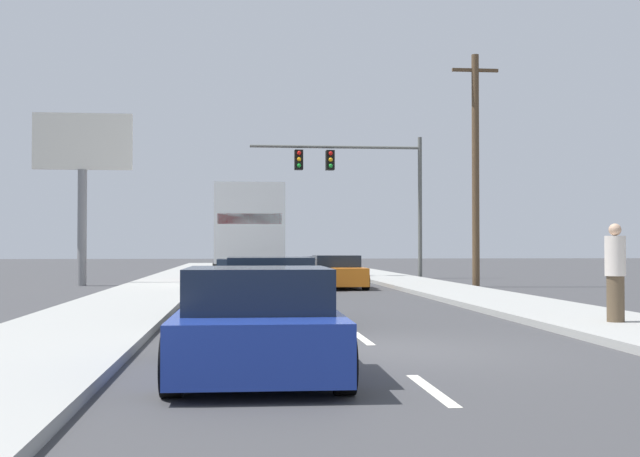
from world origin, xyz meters
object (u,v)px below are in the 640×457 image
object	(u,v)px
car_blue	(258,325)
utility_pole_mid	(476,167)
roadside_billboard	(83,163)
car_white	(246,281)
car_gray	(320,270)
box_truck	(249,231)
car_black	(269,294)
car_orange	(336,273)
traffic_signal_mast	(351,172)
pedestrian_near_corner	(615,272)

from	to	relation	value
car_blue	utility_pole_mid	bearing A→B (deg)	67.01
car_blue	roadside_billboard	distance (m)	24.50
car_white	car_gray	world-z (taller)	car_white
box_truck	car_white	bearing A→B (deg)	-91.35
car_black	car_orange	bearing A→B (deg)	77.95
car_gray	traffic_signal_mast	world-z (taller)	traffic_signal_mast
car_black	car_orange	world-z (taller)	car_black
car_black	car_gray	bearing A→B (deg)	81.50
car_gray	pedestrian_near_corner	xyz separation A→B (m)	(3.36, -21.96, 0.54)
car_black	traffic_signal_mast	distance (m)	24.21
car_black	car_blue	bearing A→B (deg)	-93.24
car_white	roadside_billboard	bearing A→B (deg)	123.15
box_truck	roadside_billboard	world-z (taller)	roadside_billboard
car_orange	car_black	bearing A→B (deg)	-102.05
car_white	car_orange	size ratio (longest dim) A/B	0.91
roadside_billboard	car_blue	bearing A→B (deg)	-74.59
car_orange	car_blue	bearing A→B (deg)	-99.34
car_black	traffic_signal_mast	xyz separation A→B (m)	(4.81, 23.28, 4.58)
car_orange	utility_pole_mid	bearing A→B (deg)	2.04
box_truck	car_gray	size ratio (longest dim) A/B	1.80
utility_pole_mid	pedestrian_near_corner	size ratio (longest dim) A/B	4.88
utility_pole_mid	car_black	bearing A→B (deg)	-120.48
car_blue	car_gray	bearing A→B (deg)	82.75
car_white	pedestrian_near_corner	size ratio (longest dim) A/B	2.22
car_gray	roadside_billboard	world-z (taller)	roadside_billboard
box_truck	car_white	xyz separation A→B (m)	(-0.20, -8.37, -1.58)
car_gray	traffic_signal_mast	bearing A→B (deg)	59.08
box_truck	car_gray	distance (m)	6.04
car_black	utility_pole_mid	distance (m)	17.10
car_gray	pedestrian_near_corner	size ratio (longest dim) A/B	2.35
car_blue	traffic_signal_mast	xyz separation A→B (m)	(5.18, 29.68, 4.59)
car_orange	traffic_signal_mast	xyz separation A→B (m)	(1.80, 9.14, 4.62)
box_truck	car_gray	world-z (taller)	box_truck
car_black	box_truck	bearing A→B (deg)	90.75
car_white	car_gray	distance (m)	13.65
car_gray	car_orange	bearing A→B (deg)	-90.18
car_black	car_orange	distance (m)	14.45
pedestrian_near_corner	box_truck	bearing A→B (deg)	111.06
car_white	utility_pole_mid	size ratio (longest dim) A/B	0.46
car_black	pedestrian_near_corner	distance (m)	6.62
utility_pole_mid	car_gray	bearing A→B (deg)	132.06
box_truck	car_black	distance (m)	15.55
roadside_billboard	box_truck	bearing A→B (deg)	-11.92
box_truck	roadside_billboard	distance (m)	7.24
car_white	car_black	distance (m)	7.11
car_blue	utility_pole_mid	world-z (taller)	utility_pole_mid
roadside_billboard	car_black	bearing A→B (deg)	-68.11
pedestrian_near_corner	utility_pole_mid	bearing A→B (deg)	82.73
utility_pole_mid	roadside_billboard	distance (m)	15.42
box_truck	pedestrian_near_corner	distance (m)	18.38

